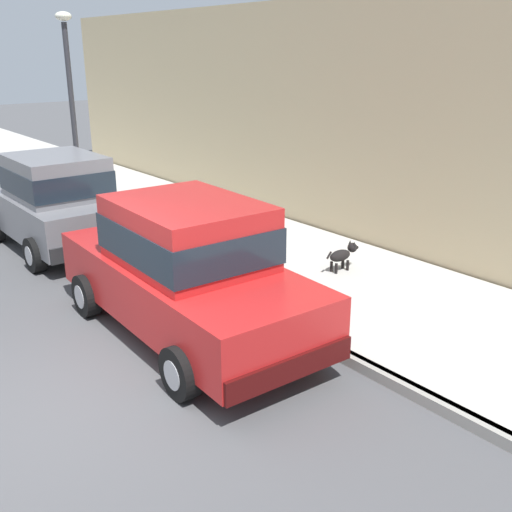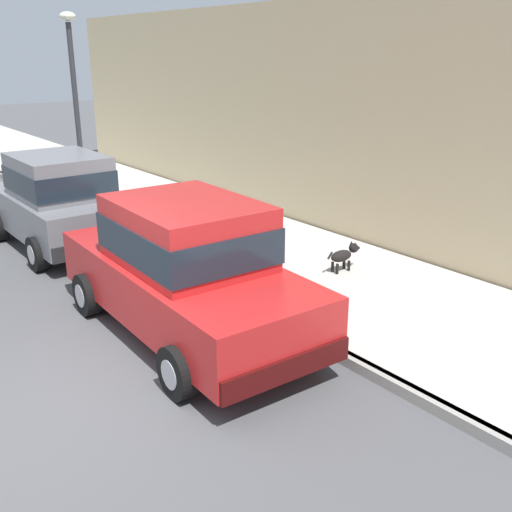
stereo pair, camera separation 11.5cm
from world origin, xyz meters
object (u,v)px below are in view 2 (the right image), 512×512
(car_grey_hatchback, at_px, (59,200))
(street_lamp, at_px, (75,90))
(dog_black, at_px, (344,255))
(car_red_sedan, at_px, (186,267))

(car_grey_hatchback, distance_m, street_lamp, 3.26)
(car_grey_hatchback, relative_size, dog_black, 5.04)
(dog_black, bearing_deg, car_grey_hatchback, 124.32)
(car_grey_hatchback, relative_size, street_lamp, 0.86)
(car_red_sedan, bearing_deg, street_lamp, 78.17)
(car_grey_hatchback, height_order, street_lamp, street_lamp)
(car_grey_hatchback, bearing_deg, dog_black, -55.68)
(dog_black, relative_size, street_lamp, 0.17)
(car_red_sedan, height_order, dog_black, car_red_sedan)
(car_red_sedan, relative_size, car_grey_hatchback, 1.23)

